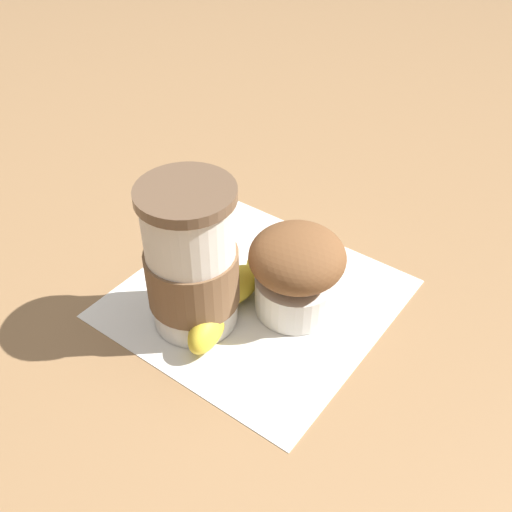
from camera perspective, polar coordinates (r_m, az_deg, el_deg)
The scene contains 5 objects.
ground_plane at distance 0.60m, azimuth 0.00°, elevation -4.08°, with size 3.00×3.00×0.00m, color #936D47.
paper_napkin at distance 0.60m, azimuth 0.00°, elevation -4.03°, with size 0.25×0.25×0.00m, color white.
coffee_cup at distance 0.54m, azimuth -6.16°, elevation -0.71°, with size 0.09×0.09×0.15m.
muffin at distance 0.56m, azimuth 3.89°, elevation -1.31°, with size 0.09×0.09×0.09m.
banana at distance 0.59m, azimuth -1.69°, elevation -3.24°, with size 0.18×0.08×0.04m.
Camera 1 is at (-0.39, -0.19, 0.42)m, focal length 42.00 mm.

